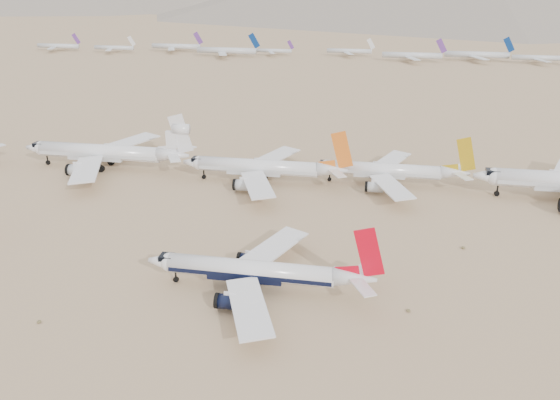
% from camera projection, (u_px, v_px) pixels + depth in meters
% --- Properties ---
extents(ground, '(7000.00, 7000.00, 0.00)m').
position_uv_depth(ground, '(284.00, 303.00, 108.72)').
color(ground, '#9C7A5A').
rests_on(ground, ground).
extents(main_airliner, '(46.46, 45.37, 16.39)m').
position_uv_depth(main_airliner, '(260.00, 271.00, 111.44)').
color(main_airliner, white).
rests_on(main_airliner, ground).
extents(row2_gold_tail, '(46.76, 45.73, 16.65)m').
position_uv_depth(row2_gold_tail, '(390.00, 171.00, 168.00)').
color(row2_gold_tail, white).
rests_on(row2_gold_tail, ground).
extents(row2_orange_tail, '(50.67, 49.57, 18.07)m').
position_uv_depth(row2_orange_tail, '(265.00, 168.00, 169.49)').
color(row2_orange_tail, white).
rests_on(row2_orange_tail, ground).
extents(row2_white_trijet, '(56.67, 55.38, 20.08)m').
position_uv_depth(row2_white_trijet, '(109.00, 152.00, 181.66)').
color(row2_white_trijet, white).
rests_on(row2_white_trijet, ground).
extents(distant_storage_row, '(520.16, 64.78, 16.36)m').
position_uv_depth(distant_storage_row, '(350.00, 53.00, 421.07)').
color(distant_storage_row, silver).
rests_on(distant_storage_row, ground).
extents(desert_scrub, '(261.14, 121.67, 0.63)m').
position_uv_depth(desert_scrub, '(225.00, 382.00, 87.42)').
color(desert_scrub, brown).
rests_on(desert_scrub, ground).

